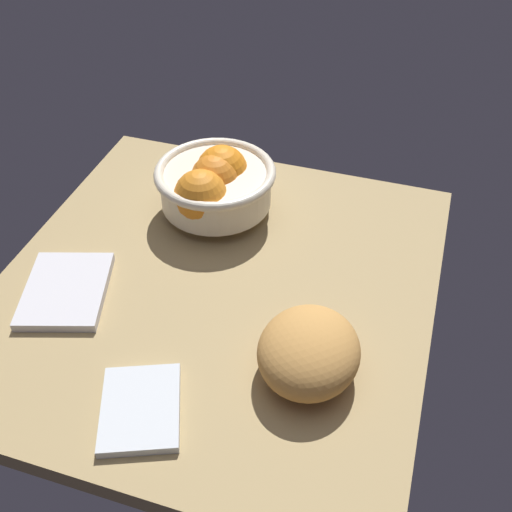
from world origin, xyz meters
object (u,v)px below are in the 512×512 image
Objects in this scene: napkin_folded at (66,290)px; fruit_bowl at (215,183)px; napkin_spare at (141,409)px; bread_loaf at (309,352)px.

fruit_bowl is at bearing -29.79° from napkin_folded.
napkin_folded is 1.23× the size of napkin_spare.
napkin_spare is (-40.60, -5.00, -5.43)cm from fruit_bowl.
bread_loaf reaches higher than napkin_spare.
napkin_folded is (3.15, 37.67, -3.39)cm from bread_loaf.
bread_loaf is 37.95cm from napkin_folded.
napkin_folded is at bearing 150.21° from fruit_bowl.
napkin_spare is at bearing 123.87° from bread_loaf.
bread_loaf is at bearing -56.13° from napkin_spare.
fruit_bowl is 1.36× the size of bread_loaf.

